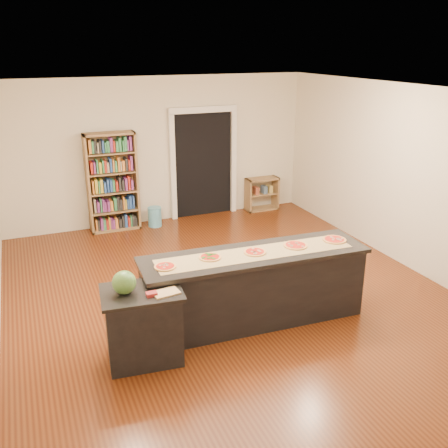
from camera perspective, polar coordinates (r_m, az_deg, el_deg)
name	(u,v)px	position (r m, az deg, el deg)	size (l,w,h in m)	color
room	(230,200)	(6.60, 0.66, 2.72)	(6.00, 7.00, 2.80)	beige
doorway	(203,158)	(10.09, -2.37, 7.60)	(1.40, 0.09, 2.21)	black
kitchen_island	(254,287)	(6.32, 3.47, -7.20)	(2.84, 0.77, 0.94)	black
side_counter	(143,325)	(5.67, -9.20, -11.36)	(0.86, 0.63, 0.86)	black
bookshelf	(112,182)	(9.52, -12.64, 4.66)	(0.92, 0.33, 1.85)	olive
low_shelf	(262,194)	(10.64, 4.35, 3.46)	(0.69, 0.30, 0.69)	olive
waste_bin	(155,217)	(9.76, -7.92, 0.83)	(0.26, 0.26, 0.38)	#539EBA
kraft_paper	(255,253)	(6.11, 3.62, -3.36)	(2.47, 0.44, 0.00)	#9B7F50
watermelon	(124,282)	(5.39, -11.34, -6.57)	(0.25, 0.25, 0.25)	#144214
cutting_board	(166,293)	(5.37, -6.65, -7.80)	(0.28, 0.18, 0.02)	tan
package_red	(152,294)	(5.34, -8.28, -7.93)	(0.11, 0.08, 0.04)	maroon
package_teal	(162,280)	(5.62, -7.12, -6.32)	(0.14, 0.14, 0.05)	#195966
pizza_a	(165,266)	(5.76, -6.74, -4.84)	(0.26, 0.26, 0.02)	tan
pizza_b	(210,257)	(5.97, -1.61, -3.80)	(0.26, 0.26, 0.02)	tan
pizza_c	(255,252)	(6.12, 3.55, -3.20)	(0.29, 0.29, 0.02)	tan
pizza_d	(295,245)	(6.37, 8.17, -2.42)	(0.29, 0.29, 0.02)	tan
pizza_e	(334,240)	(6.65, 12.50, -1.75)	(0.32, 0.32, 0.02)	tan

